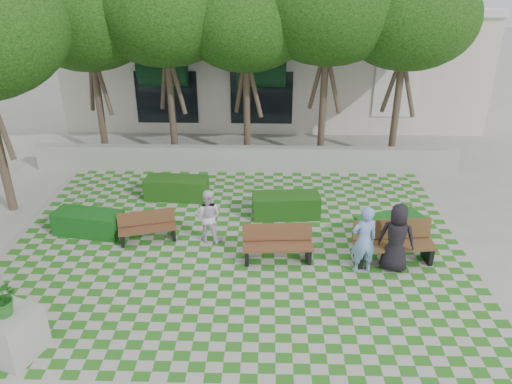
{
  "coord_description": "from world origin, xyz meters",
  "views": [
    {
      "loc": [
        0.82,
        -10.36,
        7.12
      ],
      "look_at": [
        0.5,
        1.5,
        1.4
      ],
      "focal_mm": 35.0,
      "sensor_mm": 36.0,
      "label": 1
    }
  ],
  "objects_px": {
    "person_blue": "(364,240)",
    "hedge_west": "(89,223)",
    "hedge_midright": "(286,206)",
    "bench_west": "(147,227)",
    "hedge_midleft": "(177,188)",
    "hedge_east": "(389,227)",
    "bench_mid": "(278,244)",
    "planter_front": "(9,325)",
    "person_dark": "(397,238)",
    "person_white": "(208,216)",
    "bench_east": "(393,243)"
  },
  "relations": [
    {
      "from": "hedge_midleft",
      "to": "person_blue",
      "type": "xyz_separation_m",
      "value": [
        5.23,
        -3.93,
        0.55
      ]
    },
    {
      "from": "hedge_midleft",
      "to": "person_blue",
      "type": "height_order",
      "value": "person_blue"
    },
    {
      "from": "hedge_east",
      "to": "hedge_midright",
      "type": "bearing_deg",
      "value": 157.07
    },
    {
      "from": "bench_mid",
      "to": "planter_front",
      "type": "xyz_separation_m",
      "value": [
        -5.18,
        -3.46,
        0.24
      ]
    },
    {
      "from": "bench_west",
      "to": "hedge_midright",
      "type": "xyz_separation_m",
      "value": [
        3.8,
        1.48,
        -0.05
      ]
    },
    {
      "from": "hedge_west",
      "to": "person_white",
      "type": "bearing_deg",
      "value": -4.78
    },
    {
      "from": "bench_east",
      "to": "hedge_midright",
      "type": "height_order",
      "value": "bench_east"
    },
    {
      "from": "bench_mid",
      "to": "person_blue",
      "type": "relative_size",
      "value": 1.01
    },
    {
      "from": "bench_west",
      "to": "hedge_midright",
      "type": "relative_size",
      "value": 0.82
    },
    {
      "from": "person_blue",
      "to": "hedge_west",
      "type": "bearing_deg",
      "value": -25.02
    },
    {
      "from": "hedge_east",
      "to": "bench_west",
      "type": "bearing_deg",
      "value": -177.39
    },
    {
      "from": "hedge_east",
      "to": "person_blue",
      "type": "bearing_deg",
      "value": -121.99
    },
    {
      "from": "person_blue",
      "to": "bench_mid",
      "type": "bearing_deg",
      "value": -24.74
    },
    {
      "from": "hedge_west",
      "to": "person_dark",
      "type": "bearing_deg",
      "value": -10.57
    },
    {
      "from": "planter_front",
      "to": "hedge_midright",
      "type": "bearing_deg",
      "value": 46.81
    },
    {
      "from": "person_blue",
      "to": "hedge_midleft",
      "type": "bearing_deg",
      "value": -49.24
    },
    {
      "from": "bench_west",
      "to": "hedge_east",
      "type": "relative_size",
      "value": 0.88
    },
    {
      "from": "bench_east",
      "to": "person_white",
      "type": "xyz_separation_m",
      "value": [
        -4.77,
        0.86,
        0.25
      ]
    },
    {
      "from": "hedge_midleft",
      "to": "bench_mid",
      "type": "bearing_deg",
      "value": -47.6
    },
    {
      "from": "bench_east",
      "to": "person_blue",
      "type": "distance_m",
      "value": 1.06
    },
    {
      "from": "bench_west",
      "to": "planter_front",
      "type": "bearing_deg",
      "value": -126.93
    },
    {
      "from": "hedge_west",
      "to": "planter_front",
      "type": "bearing_deg",
      "value": -89.23
    },
    {
      "from": "hedge_east",
      "to": "hedge_midleft",
      "type": "distance_m",
      "value": 6.66
    },
    {
      "from": "bench_east",
      "to": "person_dark",
      "type": "distance_m",
      "value": 0.53
    },
    {
      "from": "hedge_midleft",
      "to": "planter_front",
      "type": "distance_m",
      "value": 7.23
    },
    {
      "from": "bench_west",
      "to": "planter_front",
      "type": "relative_size",
      "value": 0.95
    },
    {
      "from": "hedge_midleft",
      "to": "person_dark",
      "type": "bearing_deg",
      "value": -32.16
    },
    {
      "from": "bench_mid",
      "to": "hedge_midright",
      "type": "distance_m",
      "value": 2.37
    },
    {
      "from": "hedge_west",
      "to": "hedge_east",
      "type": "bearing_deg",
      "value": -0.13
    },
    {
      "from": "hedge_midright",
      "to": "hedge_midleft",
      "type": "relative_size",
      "value": 1.0
    },
    {
      "from": "bench_west",
      "to": "hedge_midleft",
      "type": "distance_m",
      "value": 2.63
    },
    {
      "from": "bench_mid",
      "to": "person_dark",
      "type": "xyz_separation_m",
      "value": [
        2.87,
        -0.32,
        0.44
      ]
    },
    {
      "from": "person_blue",
      "to": "planter_front",
      "type": "bearing_deg",
      "value": 10.23
    },
    {
      "from": "bench_west",
      "to": "hedge_midleft",
      "type": "xyz_separation_m",
      "value": [
        0.35,
        2.61,
        -0.05
      ]
    },
    {
      "from": "bench_west",
      "to": "hedge_west",
      "type": "bearing_deg",
      "value": 153.44
    },
    {
      "from": "person_blue",
      "to": "hedge_midright",
      "type": "bearing_deg",
      "value": -69.92
    },
    {
      "from": "bench_east",
      "to": "hedge_midleft",
      "type": "distance_m",
      "value": 6.99
    },
    {
      "from": "hedge_midleft",
      "to": "planter_front",
      "type": "relative_size",
      "value": 1.15
    },
    {
      "from": "hedge_midleft",
      "to": "hedge_west",
      "type": "distance_m",
      "value": 3.08
    },
    {
      "from": "hedge_midright",
      "to": "person_blue",
      "type": "distance_m",
      "value": 3.37
    },
    {
      "from": "bench_mid",
      "to": "hedge_midright",
      "type": "relative_size",
      "value": 0.92
    },
    {
      "from": "hedge_midleft",
      "to": "person_dark",
      "type": "distance_m",
      "value": 7.16
    },
    {
      "from": "planter_front",
      "to": "person_dark",
      "type": "distance_m",
      "value": 8.64
    },
    {
      "from": "bench_east",
      "to": "person_dark",
      "type": "xyz_separation_m",
      "value": [
        -0.05,
        -0.37,
        0.38
      ]
    },
    {
      "from": "bench_mid",
      "to": "bench_west",
      "type": "distance_m",
      "value": 3.63
    },
    {
      "from": "bench_mid",
      "to": "hedge_midright",
      "type": "bearing_deg",
      "value": 79.69
    },
    {
      "from": "bench_west",
      "to": "hedge_west",
      "type": "relative_size",
      "value": 0.86
    },
    {
      "from": "person_dark",
      "to": "bench_east",
      "type": "bearing_deg",
      "value": -77.76
    },
    {
      "from": "bench_east",
      "to": "person_dark",
      "type": "height_order",
      "value": "person_dark"
    },
    {
      "from": "hedge_east",
      "to": "hedge_midright",
      "type": "height_order",
      "value": "hedge_midright"
    }
  ]
}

